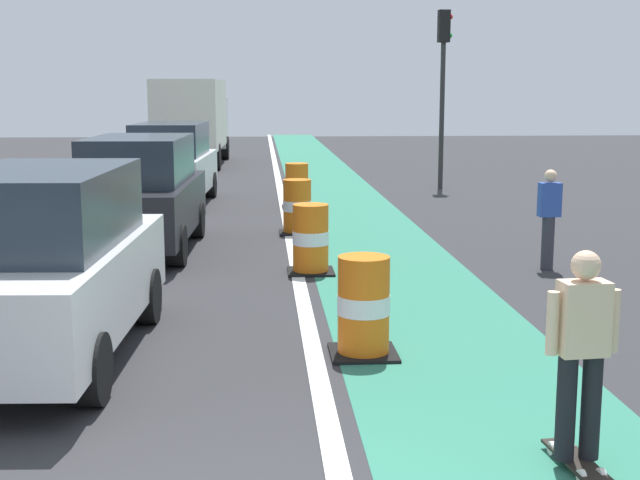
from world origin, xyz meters
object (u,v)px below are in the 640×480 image
(traffic_barrel_back, at_px, (297,207))
(delivery_truck_down_block, at_px, (193,117))
(traffic_barrel_front, at_px, (364,307))
(traffic_barrel_mid, at_px, (311,240))
(skateboarder_on_lane, at_px, (581,353))
(traffic_light_corner, at_px, (443,67))
(parked_suv_nearest, at_px, (42,264))
(parked_suv_second, at_px, (140,193))
(traffic_barrel_far, at_px, (297,186))
(parked_suv_third, at_px, (171,163))
(pedestrian_crossing, at_px, (549,216))

(traffic_barrel_back, xyz_separation_m, delivery_truck_down_block, (-3.30, 16.54, 1.31))
(traffic_barrel_front, relative_size, traffic_barrel_mid, 1.00)
(skateboarder_on_lane, height_order, traffic_light_corner, traffic_light_corner)
(parked_suv_nearest, height_order, parked_suv_second, same)
(traffic_barrel_mid, height_order, traffic_light_corner, traffic_light_corner)
(traffic_light_corner, bearing_deg, traffic_barrel_far, -137.90)
(traffic_barrel_back, xyz_separation_m, traffic_barrel_far, (0.16, 3.93, 0.00))
(parked_suv_third, relative_size, traffic_barrel_far, 4.30)
(delivery_truck_down_block, bearing_deg, traffic_barrel_back, -78.72)
(skateboarder_on_lane, height_order, delivery_truck_down_block, delivery_truck_down_block)
(parked_suv_nearest, height_order, delivery_truck_down_block, delivery_truck_down_block)
(traffic_barrel_mid, relative_size, delivery_truck_down_block, 0.14)
(parked_suv_third, bearing_deg, delivery_truck_down_block, 91.61)
(parked_suv_third, xyz_separation_m, traffic_light_corner, (7.51, 3.08, 2.47))
(parked_suv_third, bearing_deg, pedestrian_crossing, -51.71)
(traffic_barrel_back, height_order, delivery_truck_down_block, delivery_truck_down_block)
(parked_suv_third, distance_m, traffic_barrel_far, 3.29)
(parked_suv_nearest, relative_size, traffic_barrel_back, 4.30)
(skateboarder_on_lane, relative_size, traffic_barrel_far, 1.55)
(traffic_barrel_back, bearing_deg, traffic_light_corner, 60.06)
(pedestrian_crossing, bearing_deg, traffic_barrel_far, 115.48)
(traffic_barrel_mid, bearing_deg, skateboarder_on_lane, -77.70)
(parked_suv_nearest, bearing_deg, parked_suv_second, 88.46)
(traffic_barrel_mid, distance_m, delivery_truck_down_block, 20.71)
(delivery_truck_down_block, bearing_deg, traffic_barrel_mid, -80.67)
(delivery_truck_down_block, height_order, traffic_light_corner, traffic_light_corner)
(pedestrian_crossing, bearing_deg, parked_suv_second, 162.60)
(pedestrian_crossing, bearing_deg, parked_suv_third, 128.29)
(delivery_truck_down_block, bearing_deg, traffic_barrel_front, -81.56)
(traffic_barrel_far, bearing_deg, parked_suv_third, 164.23)
(traffic_barrel_front, height_order, traffic_light_corner, traffic_light_corner)
(parked_suv_third, relative_size, traffic_barrel_back, 4.30)
(traffic_barrel_back, bearing_deg, pedestrian_crossing, -44.88)
(traffic_light_corner, bearing_deg, parked_suv_third, -157.70)
(parked_suv_third, height_order, traffic_barrel_front, parked_suv_third)
(traffic_barrel_far, height_order, delivery_truck_down_block, delivery_truck_down_block)
(traffic_barrel_front, relative_size, pedestrian_crossing, 0.68)
(parked_suv_second, distance_m, delivery_truck_down_block, 18.30)
(traffic_barrel_front, height_order, delivery_truck_down_block, delivery_truck_down_block)
(traffic_barrel_back, distance_m, traffic_barrel_far, 3.93)
(parked_suv_nearest, height_order, traffic_barrel_front, parked_suv_nearest)
(delivery_truck_down_block, bearing_deg, parked_suv_third, -88.39)
(traffic_barrel_back, distance_m, delivery_truck_down_block, 16.92)
(traffic_barrel_far, relative_size, traffic_light_corner, 0.21)
(parked_suv_second, relative_size, traffic_light_corner, 0.92)
(parked_suv_second, relative_size, traffic_barrel_far, 4.28)
(traffic_barrel_front, distance_m, delivery_truck_down_block, 25.05)
(traffic_barrel_mid, distance_m, traffic_barrel_far, 7.78)
(traffic_barrel_front, xyz_separation_m, delivery_truck_down_block, (-3.67, 24.75, 1.31))
(skateboarder_on_lane, relative_size, traffic_barrel_front, 1.55)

